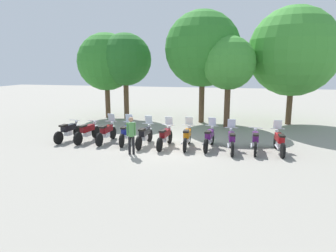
% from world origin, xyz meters
% --- Properties ---
extents(ground_plane, '(80.00, 80.00, 0.00)m').
position_xyz_m(ground_plane, '(0.00, 0.00, 0.00)').
color(ground_plane, gray).
extents(motorcycle_0, '(0.62, 2.19, 0.99)m').
position_xyz_m(motorcycle_0, '(-5.13, 0.00, 0.50)').
color(motorcycle_0, black).
rests_on(motorcycle_0, ground_plane).
extents(motorcycle_1, '(0.63, 2.19, 0.99)m').
position_xyz_m(motorcycle_1, '(-4.10, 0.07, 0.50)').
color(motorcycle_1, black).
rests_on(motorcycle_1, ground_plane).
extents(motorcycle_2, '(0.62, 2.19, 1.37)m').
position_xyz_m(motorcycle_2, '(-3.08, 0.14, 0.52)').
color(motorcycle_2, black).
rests_on(motorcycle_2, ground_plane).
extents(motorcycle_3, '(0.62, 2.19, 1.37)m').
position_xyz_m(motorcycle_3, '(-2.06, 0.19, 0.52)').
color(motorcycle_3, black).
rests_on(motorcycle_3, ground_plane).
extents(motorcycle_4, '(0.62, 2.19, 1.37)m').
position_xyz_m(motorcycle_4, '(-1.03, -0.03, 0.52)').
color(motorcycle_4, black).
rests_on(motorcycle_4, ground_plane).
extents(motorcycle_5, '(0.62, 2.19, 1.37)m').
position_xyz_m(motorcycle_5, '(0.00, -0.10, 0.52)').
color(motorcycle_5, black).
rests_on(motorcycle_5, ground_plane).
extents(motorcycle_6, '(0.62, 2.19, 1.37)m').
position_xyz_m(motorcycle_6, '(1.02, 0.10, 0.52)').
color(motorcycle_6, black).
rests_on(motorcycle_6, ground_plane).
extents(motorcycle_7, '(0.62, 2.19, 1.37)m').
position_xyz_m(motorcycle_7, '(2.05, 0.17, 0.52)').
color(motorcycle_7, black).
rests_on(motorcycle_7, ground_plane).
extents(motorcycle_8, '(0.62, 2.19, 1.37)m').
position_xyz_m(motorcycle_8, '(3.07, -0.10, 0.52)').
color(motorcycle_8, black).
rests_on(motorcycle_8, ground_plane).
extents(motorcycle_9, '(0.62, 2.19, 0.99)m').
position_xyz_m(motorcycle_9, '(4.10, 0.12, 0.50)').
color(motorcycle_9, black).
rests_on(motorcycle_9, ground_plane).
extents(motorcycle_10, '(0.62, 2.19, 1.37)m').
position_xyz_m(motorcycle_10, '(5.12, 0.16, 0.52)').
color(motorcycle_10, black).
rests_on(motorcycle_10, ground_plane).
extents(person_0, '(0.40, 0.28, 1.64)m').
position_xyz_m(person_0, '(-1.12, -1.60, 0.95)').
color(person_0, black).
rests_on(person_0, ground_plane).
extents(tree_0, '(4.12, 4.12, 6.11)m').
position_xyz_m(tree_0, '(-6.17, 7.14, 4.04)').
color(tree_0, brown).
rests_on(tree_0, ground_plane).
extents(tree_1, '(3.68, 3.68, 6.05)m').
position_xyz_m(tree_1, '(-4.65, 7.00, 4.19)').
color(tree_1, brown).
rests_on(tree_1, ground_plane).
extents(tree_2, '(4.91, 4.91, 7.31)m').
position_xyz_m(tree_2, '(0.84, 6.70, 4.85)').
color(tree_2, brown).
rests_on(tree_2, ground_plane).
extents(tree_3, '(3.23, 3.23, 5.56)m').
position_xyz_m(tree_3, '(2.58, 5.45, 3.92)').
color(tree_3, brown).
rests_on(tree_3, ground_plane).
extents(tree_4, '(5.59, 5.59, 7.44)m').
position_xyz_m(tree_4, '(6.48, 7.32, 4.64)').
color(tree_4, brown).
rests_on(tree_4, ground_plane).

